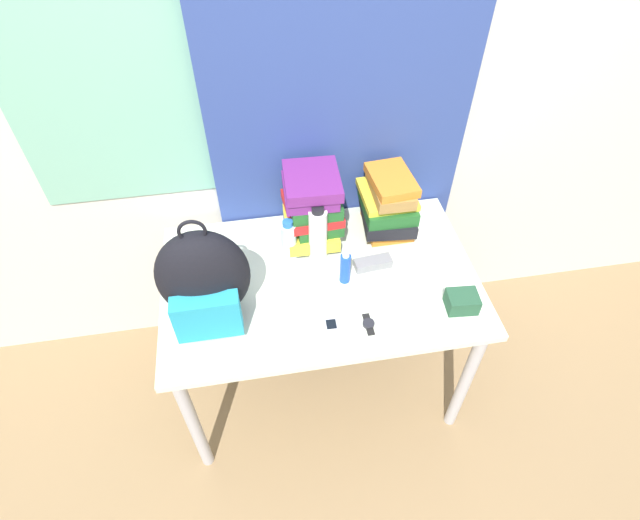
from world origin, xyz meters
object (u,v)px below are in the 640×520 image
(water_bottle, at_px, (289,241))
(cell_phone, at_px, (330,326))
(backpack, at_px, (204,280))
(book_stack_left, at_px, (312,208))
(sunscreen_bottle, at_px, (345,268))
(camera_pouch, at_px, (462,301))
(sports_bottle, at_px, (318,235))
(sunglasses_case, at_px, (373,263))
(wristwatch, at_px, (369,324))
(book_stack_center, at_px, (388,204))

(water_bottle, bearing_deg, cell_phone, -75.25)
(backpack, xyz_separation_m, book_stack_left, (0.43, 0.35, -0.03))
(sunscreen_bottle, distance_m, cell_phone, 0.24)
(cell_phone, xyz_separation_m, camera_pouch, (0.50, 0.01, 0.03))
(book_stack_left, distance_m, water_bottle, 0.17)
(water_bottle, relative_size, sports_bottle, 0.74)
(sunscreen_bottle, height_order, camera_pouch, sunscreen_bottle)
(backpack, height_order, sunglasses_case, backpack)
(wristwatch, bearing_deg, sports_bottle, 108.76)
(wristwatch, bearing_deg, water_bottle, 121.61)
(water_bottle, height_order, sunscreen_bottle, water_bottle)
(backpack, height_order, wristwatch, backpack)
(sunscreen_bottle, distance_m, camera_pouch, 0.45)
(book_stack_center, xyz_separation_m, sunglasses_case, (-0.11, -0.21, -0.12))
(backpack, distance_m, book_stack_left, 0.55)
(sunscreen_bottle, relative_size, camera_pouch, 1.31)
(sunglasses_case, xyz_separation_m, wristwatch, (-0.08, -0.28, -0.01))
(book_stack_center, height_order, sunscreen_bottle, book_stack_center)
(sunscreen_bottle, bearing_deg, sports_bottle, 119.84)
(backpack, bearing_deg, sunscreen_bottle, 8.40)
(book_stack_left, height_order, sunglasses_case, book_stack_left)
(book_stack_left, bearing_deg, sports_bottle, -88.88)
(camera_pouch, relative_size, wristwatch, 1.25)
(sunglasses_case, bearing_deg, cell_phone, -130.16)
(book_stack_left, bearing_deg, sunscreen_bottle, -72.61)
(sports_bottle, distance_m, wristwatch, 0.41)
(sunscreen_bottle, bearing_deg, sunglasses_case, 23.13)
(sports_bottle, xyz_separation_m, sunglasses_case, (0.21, -0.09, -0.11))
(book_stack_center, distance_m, wristwatch, 0.54)
(wristwatch, bearing_deg, book_stack_center, 68.64)
(book_stack_left, relative_size, sports_bottle, 1.21)
(book_stack_center, bearing_deg, water_bottle, -166.46)
(sunglasses_case, bearing_deg, book_stack_left, 134.43)
(wristwatch, bearing_deg, camera_pouch, 3.35)
(backpack, relative_size, book_stack_center, 1.63)
(sports_bottle, relative_size, wristwatch, 2.74)
(camera_pouch, bearing_deg, water_bottle, 148.38)
(book_stack_left, distance_m, wristwatch, 0.53)
(book_stack_left, bearing_deg, wristwatch, -75.56)
(backpack, bearing_deg, camera_pouch, -7.92)
(book_stack_center, bearing_deg, wristwatch, -111.36)
(camera_pouch, distance_m, wristwatch, 0.36)
(sunglasses_case, bearing_deg, sports_bottle, 156.97)
(backpack, xyz_separation_m, sunglasses_case, (0.64, 0.13, -0.17))
(cell_phone, distance_m, wristwatch, 0.14)
(cell_phone, height_order, wristwatch, cell_phone)
(sports_bottle, xyz_separation_m, wristwatch, (0.12, -0.37, -0.12))
(camera_pouch, bearing_deg, cell_phone, -179.12)
(book_stack_left, height_order, book_stack_center, book_stack_left)
(book_stack_left, bearing_deg, camera_pouch, -44.30)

